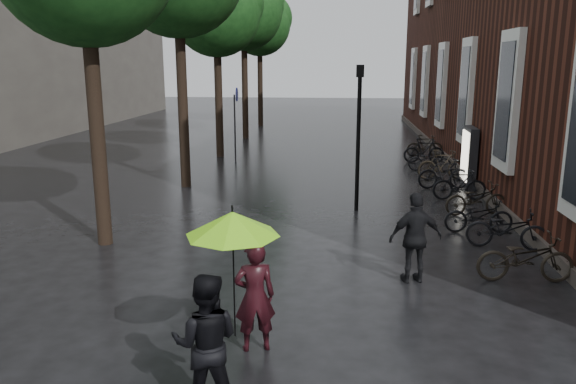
# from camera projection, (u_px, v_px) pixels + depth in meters

# --- Properties ---
(person_burgundy) EXTENTS (0.67, 0.53, 1.60)m
(person_burgundy) POSITION_uv_depth(u_px,v_px,m) (255.00, 297.00, 7.82)
(person_burgundy) COLOR black
(person_burgundy) RESTS_ON ground
(person_black) EXTENTS (0.86, 0.69, 1.68)m
(person_black) POSITION_uv_depth(u_px,v_px,m) (206.00, 343.00, 6.46)
(person_black) COLOR black
(person_black) RESTS_ON ground
(lime_umbrella) EXTENTS (1.17, 1.17, 1.72)m
(lime_umbrella) POSITION_uv_depth(u_px,v_px,m) (233.00, 224.00, 6.81)
(lime_umbrella) COLOR black
(lime_umbrella) RESTS_ON ground
(pedestrian_walking) EXTENTS (1.06, 0.64, 1.70)m
(pedestrian_walking) POSITION_uv_depth(u_px,v_px,m) (416.00, 238.00, 10.27)
(pedestrian_walking) COLOR black
(pedestrian_walking) RESTS_ON ground
(parked_bicycles) EXTENTS (2.09, 14.83, 1.05)m
(parked_bicycles) POSITION_uv_depth(u_px,v_px,m) (456.00, 182.00, 16.84)
(parked_bicycles) COLOR black
(parked_bicycles) RESTS_ON ground
(ad_lightbox) EXTENTS (0.30, 1.29, 1.94)m
(ad_lightbox) POSITION_uv_depth(u_px,v_px,m) (469.00, 157.00, 18.24)
(ad_lightbox) COLOR black
(ad_lightbox) RESTS_ON ground
(lamp_post) EXTENTS (0.20, 0.20, 3.92)m
(lamp_post) POSITION_uv_depth(u_px,v_px,m) (359.00, 124.00, 14.97)
(lamp_post) COLOR black
(lamp_post) RESTS_ON ground
(cycle_sign) EXTENTS (0.16, 0.54, 2.99)m
(cycle_sign) POSITION_uv_depth(u_px,v_px,m) (236.00, 113.00, 22.46)
(cycle_sign) COLOR #262628
(cycle_sign) RESTS_ON ground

